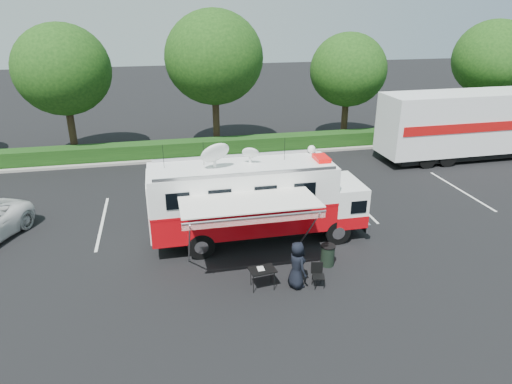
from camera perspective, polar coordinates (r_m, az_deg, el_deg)
The scene contains 10 objects.
ground_plane at distance 19.03m, azimuth 0.32°, elevation -5.86°, with size 120.00×120.00×0.00m, color black.
back_border at distance 29.92m, azimuth -2.93°, elevation 14.67°, with size 60.00×6.14×8.87m.
stall_lines at distance 21.58m, azimuth -2.69°, elevation -2.29°, with size 24.12×5.50×0.01m.
command_truck at distance 18.24m, azimuth 0.10°, elevation -0.94°, with size 8.68×2.39×4.17m.
awning at distance 15.51m, azimuth -0.77°, elevation -1.69°, with size 4.74×2.46×2.86m.
person at distance 16.13m, azimuth 5.04°, elevation -11.65°, with size 0.83×0.54×1.70m, color black.
folding_table at distance 15.62m, azimuth 0.81°, elevation -9.77°, with size 0.94×0.72×0.74m.
folding_chair at distance 16.00m, azimuth 7.71°, elevation -9.95°, with size 0.49×0.52×0.85m.
trash_bin at distance 17.25m, azimuth 8.94°, elevation -7.80°, with size 0.54×0.54×0.81m.
semi_trailer at distance 31.95m, azimuth 26.69°, elevation 7.70°, with size 13.50×3.07×4.15m.
Camera 1 is at (-3.61, -16.37, 9.01)m, focal length 32.00 mm.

